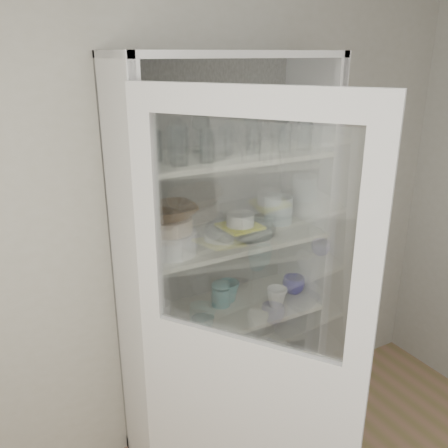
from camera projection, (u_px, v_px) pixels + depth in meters
wall_back at (167, 221)px, 2.37m from camera, size 3.60×0.02×2.60m
pantry_cabinet at (218, 289)px, 2.45m from camera, size 1.00×0.45×2.10m
cupboard_door at (245, 389)px, 1.82m from camera, size 0.55×0.76×2.00m
tumbler_0 at (148, 151)px, 1.83m from camera, size 0.09×0.09×0.14m
tumbler_1 at (208, 146)px, 1.95m from camera, size 0.07×0.07×0.14m
tumbler_2 at (179, 147)px, 1.90m from camera, size 0.09×0.09×0.15m
tumbler_3 at (219, 144)px, 2.00m from camera, size 0.08×0.08×0.13m
tumbler_4 at (254, 140)px, 2.07m from camera, size 0.08×0.08×0.14m
tumbler_5 at (305, 135)px, 2.20m from camera, size 0.09×0.09×0.14m
tumbler_6 at (285, 138)px, 2.15m from camera, size 0.07×0.07×0.12m
tumbler_7 at (153, 146)px, 1.97m from camera, size 0.07×0.07×0.13m
tumbler_8 at (155, 146)px, 1.97m from camera, size 0.07×0.07×0.12m
tumbler_9 at (175, 142)px, 2.03m from camera, size 0.08×0.08×0.14m
tumbler_10 at (226, 140)px, 2.10m from camera, size 0.08×0.08×0.13m
goblet_0 at (143, 140)px, 2.01m from camera, size 0.07×0.07×0.16m
goblet_1 at (201, 131)px, 2.14m from camera, size 0.08×0.08×0.19m
goblet_2 at (251, 128)px, 2.31m from camera, size 0.08×0.08×0.17m
goblet_3 at (283, 123)px, 2.41m from camera, size 0.08×0.08×0.18m
plate_stack_front at (170, 242)px, 2.07m from camera, size 0.23×0.23×0.10m
plate_stack_back at (157, 230)px, 2.23m from camera, size 0.23×0.23×0.08m
cream_bowl at (170, 225)px, 2.05m from camera, size 0.22×0.22×0.06m
terracotta_bowl at (169, 212)px, 2.02m from camera, size 0.25×0.25×0.06m
glass_platter at (240, 229)px, 2.33m from camera, size 0.37×0.37×0.02m
yellow_trivet at (240, 226)px, 2.33m from camera, size 0.19×0.19×0.01m
white_ramekin at (240, 219)px, 2.31m from camera, size 0.14×0.14×0.06m
grey_bowl_stack at (278, 210)px, 2.43m from camera, size 0.14×0.14×0.14m
mug_blue at (294, 285)px, 2.56m from camera, size 0.14×0.14×0.09m
mug_teal at (228, 291)px, 2.48m from camera, size 0.15×0.15×0.11m
mug_white at (277, 297)px, 2.43m from camera, size 0.14×0.14×0.10m
teal_jar at (221, 295)px, 2.43m from camera, size 0.10×0.10×0.12m
measuring_cups at (201, 321)px, 2.27m from camera, size 0.09×0.09×0.04m
white_canister at (160, 315)px, 2.24m from camera, size 0.12×0.12×0.12m
cream_dish at (229, 370)px, 2.52m from camera, size 0.26×0.26×0.08m
tin_box at (269, 354)px, 2.67m from camera, size 0.24×0.20×0.06m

